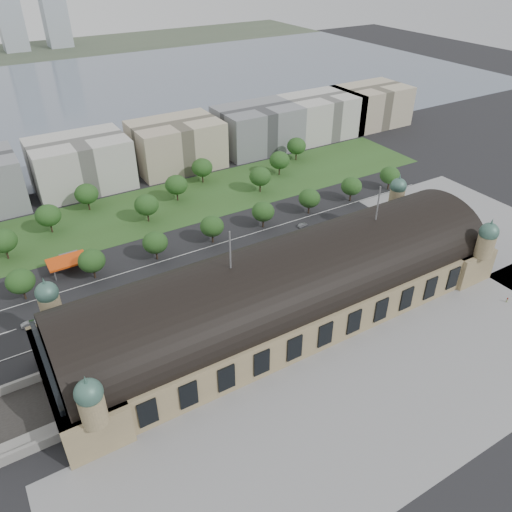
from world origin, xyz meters
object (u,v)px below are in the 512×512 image
parked_car_4 (171,309)px  traffic_car_5 (302,225)px  traffic_car_4 (279,255)px  parked_car_6 (208,296)px  bus_west (241,269)px  bus_mid (290,249)px  traffic_car_2 (98,306)px  parked_car_2 (66,346)px  traffic_car_1 (29,324)px  bus_east (324,243)px  petrol_station (69,260)px  parked_car_3 (155,309)px  traffic_car_6 (398,203)px  parked_car_5 (207,297)px  traffic_car_3 (200,268)px  parked_car_1 (128,324)px  parked_car_0 (106,325)px

parked_car_4 → traffic_car_5: bearing=84.1°
traffic_car_4 → traffic_car_5: traffic_car_4 is taller
parked_car_6 → bus_west: bus_west is taller
parked_car_4 → bus_mid: bus_mid is taller
traffic_car_2 → parked_car_2: size_ratio=0.89×
traffic_car_1 → bus_east: 110.77m
parked_car_6 → bus_east: (54.66, 6.00, 0.90)m
traffic_car_2 → bus_east: (88.55, -8.51, 1.05)m
petrol_station → parked_car_3: size_ratio=3.32×
parked_car_2 → parked_car_4: size_ratio=1.15×
traffic_car_1 → bus_mid: bus_mid is taller
traffic_car_5 → parked_car_2: size_ratio=0.84×
traffic_car_4 → petrol_station: bearing=-117.3°
parked_car_4 → bus_mid: size_ratio=0.42×
traffic_car_6 → traffic_car_1: bearing=-95.1°
parked_car_4 → parked_car_5: (13.23, 0.00, -0.03)m
traffic_car_1 → parked_car_6: size_ratio=0.87×
parked_car_2 → parked_car_6: (48.00, 0.00, 0.04)m
traffic_car_4 → traffic_car_2: bearing=-95.4°
traffic_car_5 → parked_car_6: parked_car_6 is taller
traffic_car_2 → bus_mid: bearing=82.2°
parked_car_2 → parked_car_5: size_ratio=1.01×
traffic_car_3 → traffic_car_1: bearing=93.8°
parked_car_1 → parked_car_5: bearing=56.2°
petrol_station → parked_car_2: size_ratio=2.61×
petrol_station → traffic_car_5: petrol_station is taller
traffic_car_1 → parked_car_5: 57.35m
parked_car_5 → parked_car_2: bearing=-111.6°
petrol_station → parked_car_6: size_ratio=2.49×
traffic_car_1 → traffic_car_3: bearing=-88.9°
traffic_car_3 → parked_car_4: bearing=135.4°
parked_car_2 → parked_car_3: size_ratio=1.27×
bus_east → traffic_car_6: bearing=-81.0°
parked_car_2 → traffic_car_3: bearing=77.4°
traffic_car_4 → parked_car_6: size_ratio=0.83×
traffic_car_2 → bus_mid: 74.48m
parked_car_5 → bus_mid: bearing=81.1°
petrol_station → parked_car_2: bearing=-105.3°
petrol_station → parked_car_1: 44.92m
parked_car_1 → bus_mid: 69.59m
traffic_car_2 → traffic_car_3: 38.71m
bus_mid → bus_east: (14.26, -3.26, 0.17)m
traffic_car_4 → parked_car_2: (-82.89, -8.92, -0.02)m
parked_car_0 → petrol_station: bearing=142.8°
parked_car_6 → bus_mid: 41.46m
traffic_car_3 → bus_east: 51.05m
traffic_car_3 → parked_car_4: parked_car_4 is taller
bus_west → parked_car_6: bearing=116.0°
parked_car_6 → bus_west: bearing=90.9°
traffic_car_6 → petrol_station: bearing=-106.1°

